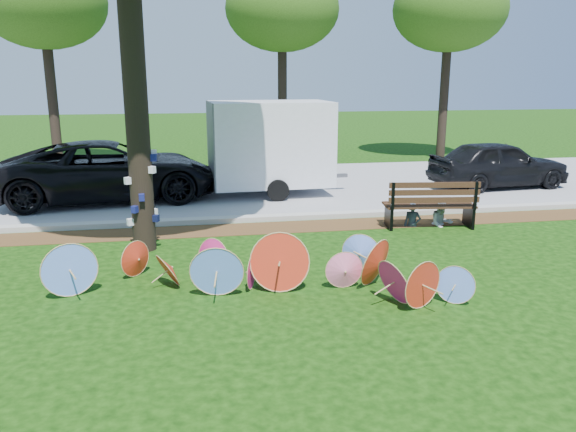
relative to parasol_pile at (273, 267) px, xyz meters
The scene contains 12 objects.
ground 0.86m from the parasol_pile, 93.72° to the right, with size 90.00×90.00×0.00m, color black.
mulch_strip 3.75m from the parasol_pile, 90.77° to the left, with size 90.00×1.00×0.01m, color #472D16.
curb 4.44m from the parasol_pile, 90.65° to the left, with size 90.00×0.30×0.12m, color #B7B5AD.
street 8.59m from the parasol_pile, 90.33° to the left, with size 90.00×8.00×0.01m, color gray.
parasol_pile is the anchor object (origin of this frame).
black_van 8.12m from the parasol_pile, 114.59° to the left, with size 2.69×5.83×1.62m, color black.
dark_pickup 10.79m from the parasol_pile, 42.30° to the left, with size 1.69×4.20×1.43m, color black.
cargo_trailer 7.64m from the parasol_pile, 82.23° to the left, with size 3.32×2.10×2.92m, color white.
park_bench 5.19m from the parasol_pile, 39.15° to the left, with size 2.05×0.78×1.07m, color black, non-canonical shape.
person_left 4.95m from the parasol_pile, 42.16° to the left, with size 0.38×0.25×1.05m, color #383F4D.
person_right 5.49m from the parasol_pile, 37.25° to the left, with size 0.57×0.44×1.17m, color silver.
bg_trees 14.85m from the parasol_pile, 82.61° to the left, with size 19.39×5.36×7.40m.
Camera 1 is at (-1.15, -7.53, 3.33)m, focal length 35.00 mm.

